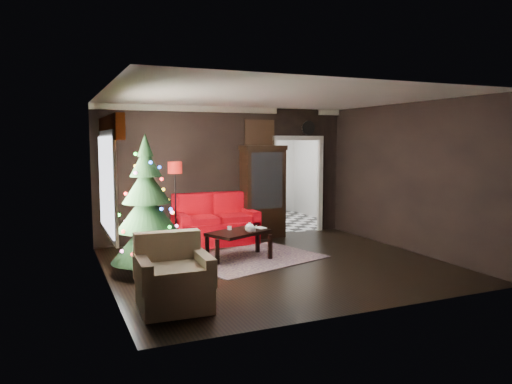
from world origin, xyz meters
name	(u,v)px	position (x,y,z in m)	size (l,w,h in m)	color
floor	(277,265)	(0.00, 0.00, 0.00)	(5.50, 5.50, 0.00)	black
ceiling	(278,97)	(0.00, 0.00, 2.80)	(5.50, 5.50, 0.00)	white
wall_back	(226,173)	(0.00, 2.50, 1.40)	(5.50, 5.50, 0.00)	black
wall_front	(369,199)	(0.00, -2.50, 1.40)	(5.50, 5.50, 0.00)	black
wall_left	(105,189)	(-2.75, 0.00, 1.40)	(5.50, 5.50, 0.00)	black
wall_right	(409,177)	(2.75, 0.00, 1.40)	(5.50, 5.50, 0.00)	black
doorway	(297,187)	(1.70, 2.50, 1.05)	(1.10, 0.10, 2.10)	beige
left_window	(107,184)	(-2.71, 0.20, 1.45)	(0.05, 1.60, 1.40)	white
valance	(110,128)	(-2.63, 0.20, 2.27)	(0.12, 2.10, 0.35)	#9A360E
kitchen_floor	(269,222)	(1.70, 4.00, 0.00)	(3.00, 3.00, 0.00)	white
kitchen_window	(248,155)	(1.70, 5.45, 1.70)	(0.70, 0.06, 0.70)	white
rug	(251,258)	(-0.23, 0.57, 0.01)	(2.33, 1.70, 0.01)	#614D5C
loveseat	(216,219)	(-0.40, 2.05, 0.50)	(1.70, 0.90, 1.00)	maroon
curio_cabinet	(263,194)	(0.75, 2.27, 0.95)	(0.90, 0.45, 1.90)	black
floor_lamp	(176,206)	(-1.26, 1.90, 0.83)	(0.29, 0.29, 1.72)	black
christmas_tree	(147,208)	(-2.11, 0.30, 1.05)	(1.13, 1.13, 2.16)	black
armchair	(174,272)	(-2.12, -1.44, 0.46)	(0.89, 0.89, 0.91)	#D0B785
coffee_table	(238,244)	(-0.44, 0.66, 0.25)	(1.07, 0.64, 0.48)	black
teapot	(250,228)	(-0.32, 0.44, 0.58)	(0.19, 0.19, 0.18)	silver
cup_a	(229,228)	(-0.54, 0.85, 0.53)	(0.08, 0.08, 0.07)	silver
cup_b	(254,230)	(-0.21, 0.53, 0.53)	(0.08, 0.08, 0.07)	silver
book	(256,223)	(-0.06, 0.74, 0.61)	(0.16, 0.02, 0.22)	tan
wall_clock	(308,128)	(1.95, 2.45, 2.38)	(0.32, 0.32, 0.06)	white
painting	(259,133)	(0.75, 2.46, 2.25)	(0.62, 0.05, 0.52)	#B47D4F
kitchen_counter	(251,200)	(1.70, 5.20, 0.45)	(1.80, 0.60, 0.90)	silver
kitchen_table	(263,210)	(1.40, 3.70, 0.38)	(0.70, 0.70, 0.75)	brown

